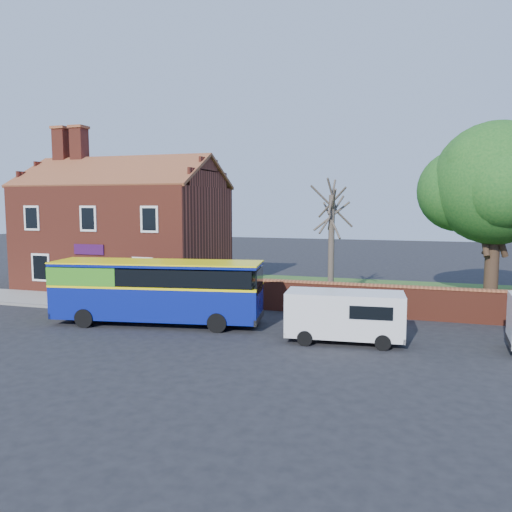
% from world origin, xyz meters
% --- Properties ---
extents(ground, '(120.00, 120.00, 0.00)m').
position_xyz_m(ground, '(0.00, 0.00, 0.00)').
color(ground, black).
rests_on(ground, ground).
extents(pavement, '(18.00, 3.50, 0.12)m').
position_xyz_m(pavement, '(-7.00, 5.75, 0.06)').
color(pavement, gray).
rests_on(pavement, ground).
extents(kerb, '(18.00, 0.15, 0.14)m').
position_xyz_m(kerb, '(-7.00, 4.00, 0.07)').
color(kerb, slate).
rests_on(kerb, ground).
extents(grass_strip, '(26.00, 12.00, 0.04)m').
position_xyz_m(grass_strip, '(13.00, 13.00, 0.02)').
color(grass_strip, '#426B28').
rests_on(grass_strip, ground).
extents(shop_building, '(12.30, 8.13, 10.50)m').
position_xyz_m(shop_building, '(-7.02, 11.50, 3.41)').
color(shop_building, maroon).
rests_on(shop_building, ground).
extents(boundary_wall, '(22.00, 0.38, 1.60)m').
position_xyz_m(boundary_wall, '(13.00, 7.00, 0.81)').
color(boundary_wall, maroon).
rests_on(boundary_wall, ground).
extents(bus, '(9.69, 3.84, 2.88)m').
position_xyz_m(bus, '(-0.22, 2.54, 1.64)').
color(bus, navy).
rests_on(bus, ground).
extents(van_near, '(4.72, 2.23, 2.01)m').
position_xyz_m(van_near, '(8.60, 2.09, 1.12)').
color(van_near, silver).
rests_on(van_near, ground).
extents(large_tree, '(7.89, 6.24, 9.62)m').
position_xyz_m(large_tree, '(15.11, 10.74, 6.30)').
color(large_tree, black).
rests_on(large_tree, ground).
extents(bare_tree, '(2.44, 2.90, 6.50)m').
position_xyz_m(bare_tree, '(6.78, 10.22, 3.33)').
color(bare_tree, '#4C4238').
rests_on(bare_tree, ground).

